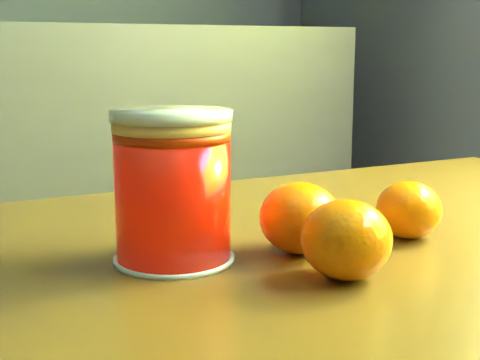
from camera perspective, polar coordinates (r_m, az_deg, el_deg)
name	(u,v)px	position (r m, az deg, el deg)	size (l,w,h in m)	color
table	(358,355)	(0.58, 10.00, -14.51)	(0.96, 0.71, 0.69)	brown
juice_glass	(173,188)	(0.51, -5.75, -0.66)	(0.09, 0.09, 0.11)	red
orange_front	(300,218)	(0.53, 5.14, -3.22)	(0.06, 0.06, 0.06)	orange
orange_back	(409,210)	(0.59, 14.20, -2.48)	(0.06, 0.06, 0.05)	orange
orange_extra	(346,240)	(0.48, 9.05, -5.04)	(0.06, 0.06, 0.06)	orange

